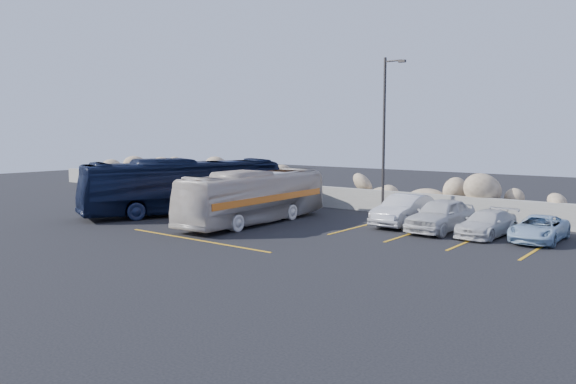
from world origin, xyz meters
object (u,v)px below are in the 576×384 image
Objects in this scene: car_a at (441,215)px; car_b at (404,210)px; car_c at (487,224)px; vintage_bus at (254,197)px; tour_coach at (183,186)px; lamppost at (385,134)px; car_d at (539,229)px.

car_a is 2.09m from car_b.
car_a is 1.15× the size of car_c.
vintage_bus is 5.02m from tour_coach.
car_a is (13.09, 3.41, -0.76)m from tour_coach.
car_c is at bearing 15.76° from vintage_bus.
tour_coach is 2.85× the size of car_c.
vintage_bus is at bearing -135.12° from lamppost.
car_b is (11.06, 3.95, -0.77)m from tour_coach.
car_b is at bearing 168.06° from car_a.
car_d is at bearing 35.07° from tour_coach.
vintage_bus reaches higher than car_b.
lamppost is 5.15m from car_a.
lamppost is 2.15× the size of car_d.
car_d is at bearing 7.01° from car_a.
vintage_bus is at bearing -154.65° from car_a.
tour_coach is at bearing -162.29° from car_a.
car_c is (5.54, -1.19, -3.75)m from lamppost.
car_b is at bearing 29.81° from vintage_bus.
tour_coach is at bearing 178.63° from vintage_bus.
vintage_bus reaches higher than car_d.
car_d is at bearing 13.82° from vintage_bus.
lamppost is 1.86× the size of car_a.
car_d is (17.14, 3.69, -0.97)m from tour_coach.
car_a is 1.16× the size of car_d.
car_b is at bearing 177.32° from car_d.
tour_coach reaches higher than car_d.
vintage_bus is at bearing -156.27° from car_c.
car_c is (4.05, -0.49, -0.17)m from car_b.
lamppost reaches higher than tour_coach.
car_c is at bearing 4.67° from car_a.
lamppost is 11.01m from tour_coach.
tour_coach is 2.88× the size of car_d.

